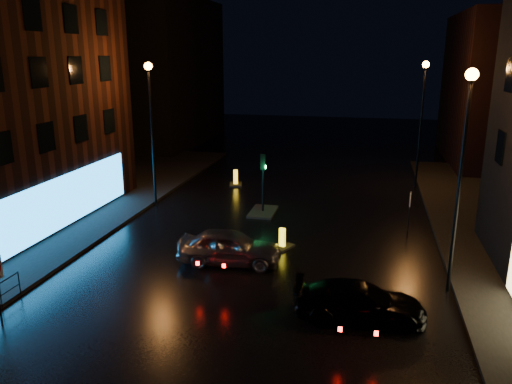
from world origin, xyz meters
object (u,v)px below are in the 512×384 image
at_px(bollard_near, 282,244).
at_px(bollard_far, 236,182).
at_px(road_sign_right, 410,202).
at_px(traffic_signal, 263,204).
at_px(dark_sedan, 360,302).
at_px(silver_hatchback, 230,247).

xyz_separation_m(bollard_near, bollard_far, (-5.15, 10.72, 0.02)).
xyz_separation_m(bollard_near, road_sign_right, (5.92, 3.70, 1.33)).
bearing_deg(traffic_signal, bollard_near, -68.34).
height_order(dark_sedan, bollard_near, dark_sedan).
height_order(bollard_near, bollard_far, bollard_far).
height_order(traffic_signal, road_sign_right, traffic_signal).
bearing_deg(silver_hatchback, traffic_signal, -3.89).
distance_m(silver_hatchback, bollard_near, 3.01).
bearing_deg(silver_hatchback, road_sign_right, -57.38).
xyz_separation_m(bollard_far, road_sign_right, (11.07, -7.03, 1.31)).
distance_m(bollard_near, road_sign_right, 7.11).
height_order(silver_hatchback, bollard_near, silver_hatchback).
bearing_deg(road_sign_right, traffic_signal, -2.61).
bearing_deg(dark_sedan, silver_hatchback, 53.45).
distance_m(dark_sedan, road_sign_right, 9.83).
distance_m(silver_hatchback, road_sign_right, 9.87).
relative_size(traffic_signal, bollard_near, 2.60).
xyz_separation_m(dark_sedan, road_sign_right, (2.21, 9.54, 0.90)).
xyz_separation_m(traffic_signal, bollard_near, (2.00, -5.05, -0.29)).
relative_size(dark_sedan, bollard_near, 3.38).
bearing_deg(dark_sedan, road_sign_right, -17.08).
bearing_deg(bollard_far, traffic_signal, -75.27).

